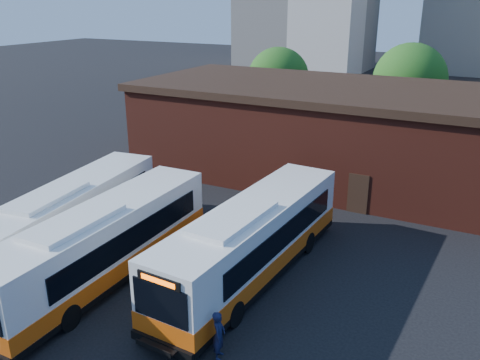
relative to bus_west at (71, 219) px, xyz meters
The scene contains 8 objects.
ground 9.32m from the bus_west, 18.74° to the right, with size 220.00×220.00×0.00m, color black.
bus_west is the anchor object (origin of this frame).
bus_midwest 4.01m from the bus_west, 24.81° to the right, with size 2.93×13.22×3.59m.
bus_mideast 9.54m from the bus_west, ahead, with size 3.51×13.55×3.65m.
transit_worker 11.57m from the bus_west, 20.07° to the right, with size 0.68×0.44×1.85m, color #131738.
depot_building 19.21m from the bus_west, 62.95° to the left, with size 28.60×12.60×6.40m.
tree_west 29.24m from the bus_west, 92.55° to the left, with size 6.00×6.00×7.65m.
tree_mid 33.03m from the bus_west, 70.98° to the left, with size 6.56×6.56×8.36m.
Camera 1 is at (9.67, -13.86, 12.08)m, focal length 38.00 mm.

